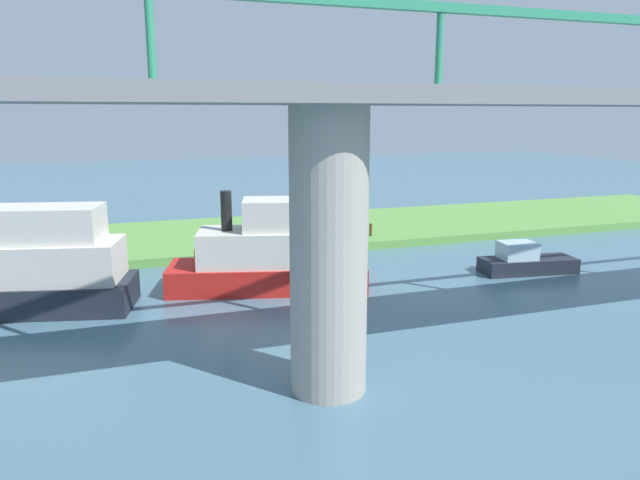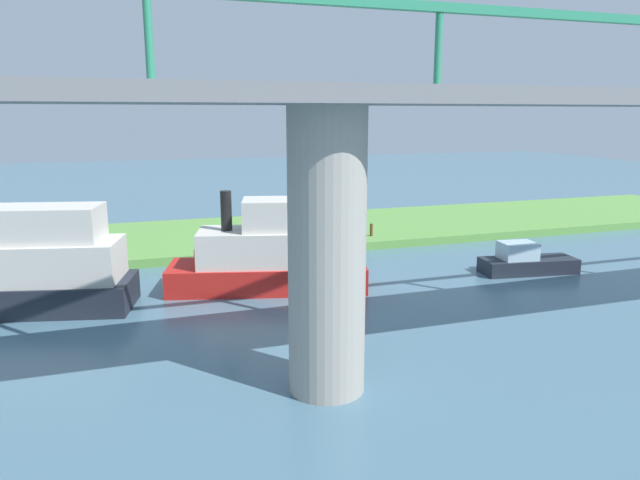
{
  "view_description": "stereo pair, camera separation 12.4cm",
  "coord_description": "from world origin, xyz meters",
  "views": [
    {
      "loc": [
        8.0,
        32.83,
        8.28
      ],
      "look_at": [
        -1.7,
        5.0,
        2.0
      ],
      "focal_mm": 33.38,
      "sensor_mm": 36.0,
      "label": 1
    },
    {
      "loc": [
        7.88,
        32.87,
        8.28
      ],
      "look_at": [
        -1.7,
        5.0,
        2.0
      ],
      "focal_mm": 33.38,
      "sensor_mm": 36.0,
      "label": 2
    }
  ],
  "objects": [
    {
      "name": "bridge_pylon",
      "position": [
        2.19,
        16.93,
        4.26
      ],
      "size": [
        2.3,
        2.3,
        8.53
      ],
      "primitive_type": "cylinder",
      "color": "#9E998E",
      "rests_on": "ground"
    },
    {
      "name": "motorboat_white",
      "position": [
        11.89,
        5.67,
        1.82
      ],
      "size": [
        10.12,
        5.38,
        4.93
      ],
      "color": "#1E232D",
      "rests_on": "ground"
    },
    {
      "name": "pontoon_yellow",
      "position": [
        0.99,
        6.06,
        1.77
      ],
      "size": [
        9.81,
        5.42,
        4.77
      ],
      "color": "red",
      "rests_on": "ground"
    },
    {
      "name": "bridge_span",
      "position": [
        2.19,
        16.91,
        9.02
      ],
      "size": [
        64.16,
        4.3,
        3.25
      ],
      "color": "slate",
      "rests_on": "bridge_pylon"
    },
    {
      "name": "ground_plane",
      "position": [
        0.0,
        0.0,
        0.0
      ],
      "size": [
        160.0,
        160.0,
        0.0
      ],
      "primitive_type": "plane",
      "color": "#476B7F"
    },
    {
      "name": "person_on_bank",
      "position": [
        0.3,
        -3.26,
        1.2
      ],
      "size": [
        0.5,
        0.5,
        1.39
      ],
      "color": "#2D334C",
      "rests_on": "grassy_bank"
    },
    {
      "name": "riverboat_paddlewheel",
      "position": [
        -12.34,
        7.55,
        0.6
      ],
      "size": [
        5.22,
        2.48,
        1.67
      ],
      "color": "#1E232D",
      "rests_on": "ground"
    },
    {
      "name": "mooring_post",
      "position": [
        -7.55,
        -1.78,
        0.9
      ],
      "size": [
        0.2,
        0.2,
        0.81
      ],
      "primitive_type": "cylinder",
      "color": "brown",
      "rests_on": "grassy_bank"
    },
    {
      "name": "grassy_bank",
      "position": [
        0.0,
        -6.0,
        0.25
      ],
      "size": [
        80.0,
        12.0,
        0.5
      ],
      "primitive_type": "cube",
      "color": "#5B9342",
      "rests_on": "ground"
    }
  ]
}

